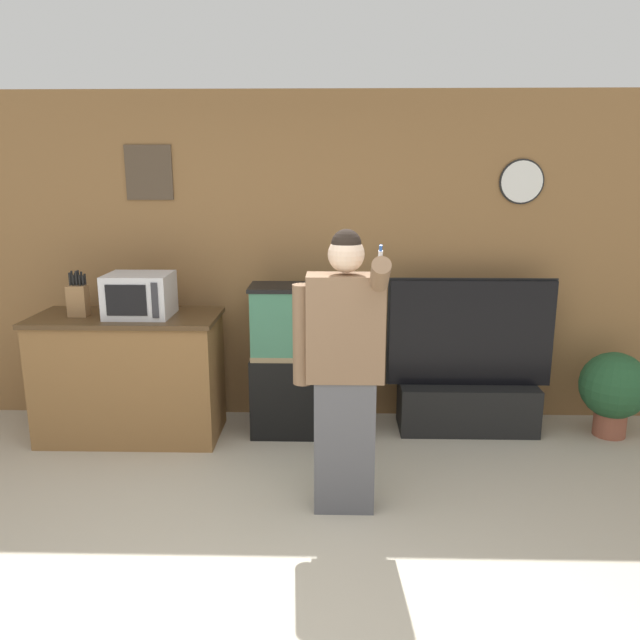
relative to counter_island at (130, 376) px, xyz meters
name	(u,v)px	position (x,y,z in m)	size (l,w,h in m)	color
ground_plane	(252,633)	(1.19, -2.11, -0.48)	(18.00, 18.00, 0.00)	#B2A893
wall_back_paneled	(291,260)	(1.19, 0.52, 0.82)	(10.00, 0.08, 2.60)	olive
counter_island	(130,376)	(0.00, 0.00, 0.00)	(1.37, 0.64, 0.96)	brown
microwave	(140,295)	(0.12, -0.02, 0.63)	(0.46, 0.39, 0.32)	silver
knife_block	(78,299)	(-0.33, -0.03, 0.60)	(0.14, 0.10, 0.34)	olive
aquarium_on_stand	(306,361)	(1.33, 0.09, 0.11)	(0.83, 0.38, 1.17)	black
tv_on_stand	(468,387)	(2.59, 0.18, -0.13)	(1.28, 0.40, 1.21)	black
person_standing	(343,369)	(1.60, -1.02, 0.40)	(0.53, 0.40, 1.69)	#515156
potted_plant	(614,388)	(3.68, 0.09, -0.10)	(0.51, 0.51, 0.66)	brown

